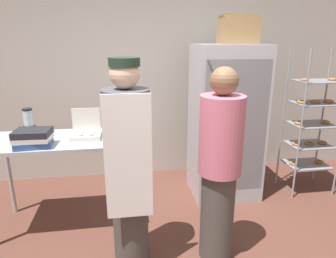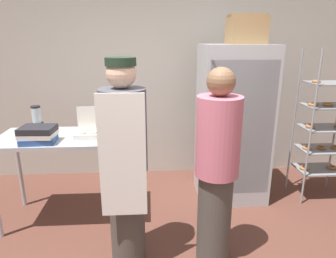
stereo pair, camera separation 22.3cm
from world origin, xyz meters
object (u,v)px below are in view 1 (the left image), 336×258
Objects in this scene: donut_box at (86,134)px; blender_pitcher at (29,123)px; baking_rack at (312,124)px; person_customer at (219,167)px; binder_stack at (33,138)px; person_baker at (128,164)px; cardboard_storage_box at (238,30)px; refrigerator at (226,123)px.

donut_box is 1.03× the size of blender_pitcher.
person_customer is at bearing -145.56° from baking_rack.
person_customer reaches higher than donut_box.
baking_rack is at bearing 9.26° from binder_stack.
blender_pitcher is 0.16× the size of person_baker.
cardboard_storage_box reaches higher than person_customer.
cardboard_storage_box reaches higher than blender_pitcher.
cardboard_storage_box is (1.66, 0.44, 0.98)m from donut_box.
person_customer is at bearing -111.41° from refrigerator.
binder_stack is 0.19× the size of person_baker.
cardboard_storage_box is 1.97m from person_baker.
refrigerator is 1.06m from cardboard_storage_box.
refrigerator is 1.63m from donut_box.
baking_rack reaches higher than donut_box.
person_baker is at bearing -29.32° from binder_stack.
baking_rack is 6.37× the size of donut_box.
binder_stack is at bearing -163.68° from refrigerator.
person_baker is (-1.27, -1.08, -1.06)m from cardboard_storage_box.
baking_rack reaches higher than blender_pitcher.
person_baker reaches higher than blender_pitcher.
person_customer is (-0.53, -1.14, -1.11)m from cardboard_storage_box.
refrigerator reaches higher than person_baker.
refrigerator reaches higher than binder_stack.
blender_pitcher is at bearing -174.51° from refrigerator.
refrigerator is 1.08× the size of person_customer.
person_customer is (0.74, -0.06, -0.05)m from person_baker.
blender_pitcher is at bearing 159.63° from donut_box.
donut_box is 1.34m from person_customer.
cardboard_storage_box is 1.68m from person_customer.
donut_box reaches higher than blender_pitcher.
refrigerator is 2.17m from blender_pitcher.
donut_box is at bearing -164.98° from refrigerator.
baking_rack is 6.55× the size of blender_pitcher.
person_baker is (0.39, -0.64, -0.07)m from donut_box.
binder_stack is 0.96m from person_baker.
baking_rack is at bearing 2.13° from blender_pitcher.
person_customer is (1.58, -0.53, -0.16)m from binder_stack.
refrigerator is 1.07m from baking_rack.
blender_pitcher is at bearing -174.24° from cardboard_storage_box.
baking_rack is at bearing 23.37° from person_baker.
cardboard_storage_box is 0.24× the size of person_customer.
binder_stack is 0.19× the size of person_customer.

